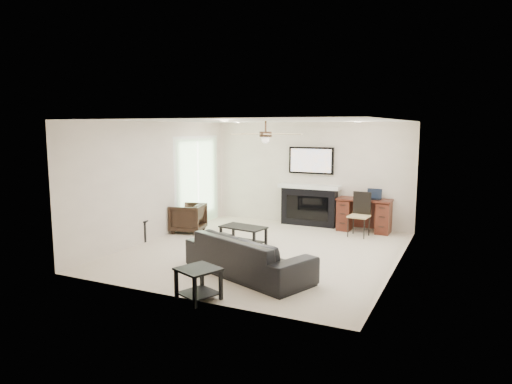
% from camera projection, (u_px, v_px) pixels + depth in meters
% --- Properties ---
extents(room_shell, '(5.50, 5.54, 2.52)m').
position_uv_depth(room_shell, '(274.00, 164.00, 8.63)').
color(room_shell, beige).
rests_on(room_shell, ground).
extents(sofa, '(2.42, 1.64, 0.66)m').
position_uv_depth(sofa, '(248.00, 255.00, 7.38)').
color(sofa, black).
rests_on(sofa, ground).
extents(armchair, '(0.87, 0.85, 0.66)m').
position_uv_depth(armchair, '(188.00, 218.00, 10.40)').
color(armchair, black).
rests_on(armchair, ground).
extents(coffee_table, '(0.97, 0.63, 0.40)m').
position_uv_depth(coffee_table, '(243.00, 236.00, 9.21)').
color(coffee_table, black).
rests_on(coffee_table, ground).
extents(end_table_near, '(0.68, 0.68, 0.45)m').
position_uv_depth(end_table_near, '(199.00, 284.00, 6.34)').
color(end_table_near, black).
rests_on(end_table_near, ground).
extents(end_table_left, '(0.64, 0.64, 0.45)m').
position_uv_depth(end_table_left, '(139.00, 229.00, 9.71)').
color(end_table_left, black).
rests_on(end_table_left, ground).
extents(fireplace_unit, '(1.52, 0.34, 1.91)m').
position_uv_depth(fireplace_unit, '(309.00, 187.00, 11.03)').
color(fireplace_unit, black).
rests_on(fireplace_unit, ground).
extents(desk, '(1.22, 0.56, 0.76)m').
position_uv_depth(desk, '(364.00, 215.00, 10.46)').
color(desk, '#36120D').
rests_on(desk, ground).
extents(desk_chair, '(0.46, 0.48, 0.97)m').
position_uv_depth(desk_chair, '(359.00, 215.00, 9.96)').
color(desk_chair, black).
rests_on(desk_chair, ground).
extents(laptop, '(0.33, 0.24, 0.23)m').
position_uv_depth(laptop, '(374.00, 194.00, 10.29)').
color(laptop, black).
rests_on(laptop, desk).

